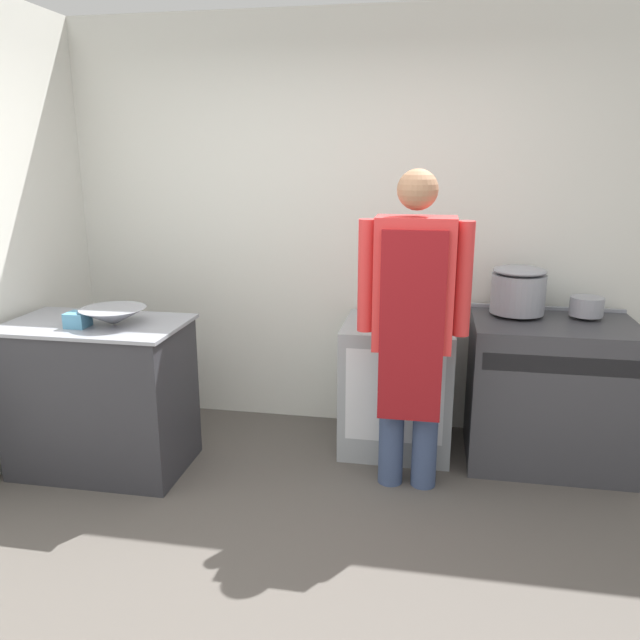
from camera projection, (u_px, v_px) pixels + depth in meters
name	position (u px, v px, depth m)	size (l,w,h in m)	color
ground_plane	(265.00, 618.00, 2.52)	(14.00, 14.00, 0.00)	#4C4742
wall_back	(342.00, 228.00, 4.12)	(8.00, 0.05, 2.70)	silver
prep_counter	(101.00, 396.00, 3.66)	(1.02, 0.61, 0.89)	#2D2D33
stove	(549.00, 392.00, 3.74)	(0.93, 0.65, 0.90)	#38383D
fridge_unit	(397.00, 385.00, 3.94)	(0.68, 0.63, 0.81)	#93999E
person_cook	(413.00, 316.00, 3.31)	(0.60, 0.24, 1.75)	#38476B
mixing_bowl	(113.00, 316.00, 3.49)	(0.37, 0.37, 0.10)	gray
plastic_tub	(78.00, 320.00, 3.45)	(0.12, 0.12, 0.08)	teal
stock_pot	(518.00, 289.00, 3.73)	(0.32, 0.32, 0.28)	gray
sauce_pot	(587.00, 306.00, 3.69)	(0.19, 0.19, 0.11)	gray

